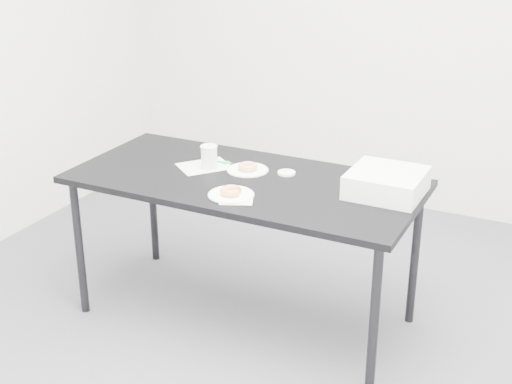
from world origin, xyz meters
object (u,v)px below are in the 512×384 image
at_px(table, 245,190).
at_px(bakery_box, 387,183).
at_px(donut_far, 248,167).
at_px(coffee_cup, 209,157).
at_px(plate_near, 231,195).
at_px(pen, 222,162).
at_px(plate_far, 248,170).
at_px(donut_near, 231,191).
at_px(scorecard, 204,166).

xyz_separation_m(table, bakery_box, (0.68, 0.12, 0.12)).
relative_size(donut_far, coffee_cup, 0.80).
height_order(plate_near, coffee_cup, coffee_cup).
distance_m(pen, donut_far, 0.17).
relative_size(pen, plate_far, 0.56).
xyz_separation_m(donut_near, bakery_box, (0.63, 0.34, 0.03)).
distance_m(plate_far, coffee_cup, 0.21).
relative_size(scorecard, donut_far, 2.56).
distance_m(plate_near, plate_far, 0.34).
distance_m(table, donut_near, 0.25).
height_order(table, plate_far, plate_far).
xyz_separation_m(plate_near, donut_far, (-0.08, 0.33, 0.02)).
height_order(pen, coffee_cup, coffee_cup).
bearing_deg(plate_near, coffee_cup, 134.94).
bearing_deg(plate_near, pen, 124.24).
relative_size(scorecard, coffee_cup, 2.06).
distance_m(scorecard, plate_far, 0.23).
height_order(coffee_cup, bakery_box, coffee_cup).
bearing_deg(donut_far, bakery_box, 0.96).
distance_m(plate_near, coffee_cup, 0.39).
xyz_separation_m(donut_near, coffee_cup, (-0.27, 0.27, 0.04)).
xyz_separation_m(scorecard, plate_far, (0.23, 0.04, 0.00)).
height_order(plate_near, donut_near, donut_near).
relative_size(table, plate_far, 8.19).
height_order(scorecard, coffee_cup, coffee_cup).
bearing_deg(coffee_cup, plate_far, 17.38).
relative_size(scorecard, pen, 2.15).
distance_m(donut_near, donut_far, 0.34).
height_order(scorecard, donut_near, donut_near).
bearing_deg(coffee_cup, donut_near, -45.06).
distance_m(table, bakery_box, 0.70).
bearing_deg(scorecard, coffee_cup, 15.53).
bearing_deg(donut_near, bakery_box, 28.47).
xyz_separation_m(pen, plate_far, (0.17, -0.04, -0.00)).
height_order(pen, plate_near, pen).
xyz_separation_m(table, pen, (-0.20, 0.14, 0.07)).
height_order(plate_near, donut_far, donut_far).
distance_m(plate_near, bakery_box, 0.72).
relative_size(scorecard, plate_far, 1.20).
distance_m(pen, coffee_cup, 0.11).
height_order(donut_near, plate_far, donut_near).
height_order(donut_far, coffee_cup, coffee_cup).
height_order(plate_far, bakery_box, bakery_box).
relative_size(donut_near, bakery_box, 0.30).
bearing_deg(donut_near, donut_far, 104.01).
xyz_separation_m(table, donut_near, (0.05, -0.23, 0.08)).
xyz_separation_m(plate_near, donut_near, (0.00, 0.00, 0.02)).
distance_m(plate_near, donut_near, 0.02).
bearing_deg(scorecard, bakery_box, 41.57).
bearing_deg(scorecard, pen, 91.42).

